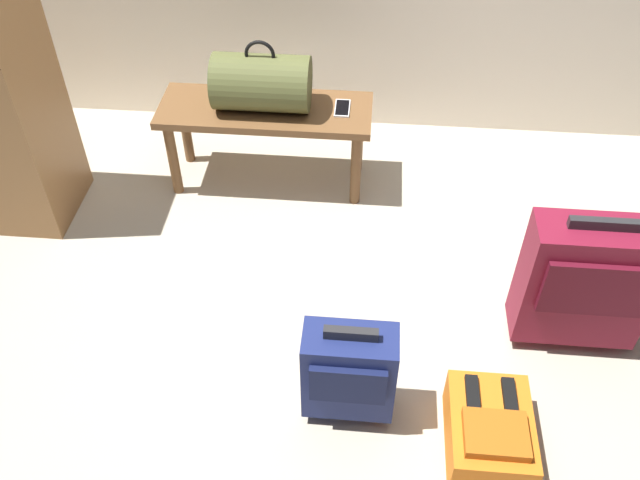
# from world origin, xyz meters

# --- Properties ---
(ground_plane) EXTENTS (6.60, 6.60, 0.00)m
(ground_plane) POSITION_xyz_m (0.00, 0.00, 0.00)
(ground_plane) COLOR #B2A893
(bench) EXTENTS (1.00, 0.36, 0.43)m
(bench) POSITION_xyz_m (-0.40, 0.99, 0.36)
(bench) COLOR brown
(bench) RESTS_ON ground
(duffel_bag_olive) EXTENTS (0.44, 0.26, 0.34)m
(duffel_bag_olive) POSITION_xyz_m (-0.41, 0.99, 0.56)
(duffel_bag_olive) COLOR #51562D
(duffel_bag_olive) RESTS_ON bench
(cell_phone) EXTENTS (0.07, 0.14, 0.01)m
(cell_phone) POSITION_xyz_m (-0.04, 1.01, 0.43)
(cell_phone) COLOR silver
(cell_phone) RESTS_ON bench
(suitcase_upright_burgundy) EXTENTS (0.47, 0.21, 0.63)m
(suitcase_upright_burgundy) POSITION_xyz_m (0.93, 0.10, 0.32)
(suitcase_upright_burgundy) COLOR maroon
(suitcase_upright_burgundy) RESTS_ON ground
(suitcase_small_navy) EXTENTS (0.32, 0.19, 0.46)m
(suitcase_small_navy) POSITION_xyz_m (0.07, -0.32, 0.24)
(suitcase_small_navy) COLOR navy
(suitcase_small_navy) RESTS_ON ground
(backpack_orange) EXTENTS (0.28, 0.38, 0.21)m
(backpack_orange) POSITION_xyz_m (0.56, -0.42, 0.09)
(backpack_orange) COLOR orange
(backpack_orange) RESTS_ON ground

